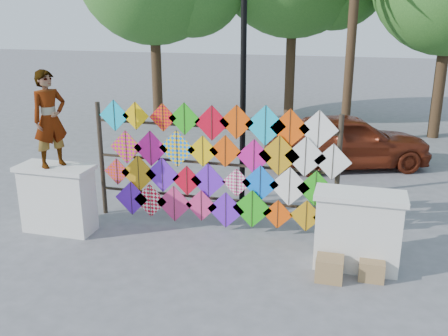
{
  "coord_description": "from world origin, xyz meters",
  "views": [
    {
      "loc": [
        2.56,
        -7.75,
        3.97
      ],
      "look_at": [
        0.28,
        0.6,
        1.24
      ],
      "focal_mm": 40.0,
      "sensor_mm": 36.0,
      "label": 1
    }
  ],
  "objects": [
    {
      "name": "parapet_left",
      "position": [
        -2.7,
        -0.2,
        0.65
      ],
      "size": [
        1.4,
        0.65,
        1.28
      ],
      "color": "white",
      "rests_on": "ground"
    },
    {
      "name": "parapet_right",
      "position": [
        2.7,
        -0.2,
        0.65
      ],
      "size": [
        1.4,
        0.65,
        1.28
      ],
      "color": "white",
      "rests_on": "ground"
    },
    {
      "name": "kite_rack",
      "position": [
        0.12,
        0.72,
        1.22
      ],
      "size": [
        4.88,
        0.24,
        2.41
      ],
      "color": "black",
      "rests_on": "ground"
    },
    {
      "name": "vendor_woman",
      "position": [
        -2.69,
        -0.2,
        2.15
      ],
      "size": [
        0.67,
        0.75,
        1.73
      ],
      "primitive_type": "imported",
      "rotation": [
        0.0,
        0.0,
        1.05
      ],
      "color": "#99999E",
      "rests_on": "parapet_left"
    },
    {
      "name": "lamppost",
      "position": [
        0.3,
        2.0,
        2.69
      ],
      "size": [
        0.28,
        0.28,
        4.46
      ],
      "color": "black",
      "rests_on": "ground"
    },
    {
      "name": "cardboard_box_near",
      "position": [
        2.32,
        -0.71,
        0.18
      ],
      "size": [
        0.41,
        0.37,
        0.37
      ],
      "primitive_type": "cube",
      "color": "olive",
      "rests_on": "ground"
    },
    {
      "name": "sedan",
      "position": [
        2.35,
        5.38,
        0.72
      ],
      "size": [
        4.57,
        3.1,
        1.44
      ],
      "primitive_type": "imported",
      "rotation": [
        0.0,
        0.0,
        1.93
      ],
      "color": "#612110",
      "rests_on": "ground"
    },
    {
      "name": "ground",
      "position": [
        0.0,
        0.0,
        0.0
      ],
      "size": [
        80.0,
        80.0,
        0.0
      ],
      "primitive_type": "plane",
      "color": "gray",
      "rests_on": "ground"
    },
    {
      "name": "cardboard_box_far",
      "position": [
        2.95,
        -0.51,
        0.16
      ],
      "size": [
        0.38,
        0.35,
        0.32
      ],
      "primitive_type": "cube",
      "color": "olive",
      "rests_on": "ground"
    }
  ]
}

